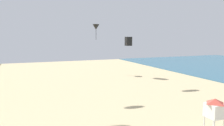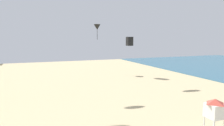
# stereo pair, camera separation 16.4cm
# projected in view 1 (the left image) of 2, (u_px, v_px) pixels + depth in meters

# --- Properties ---
(lifeguard_stand) EXTENTS (1.10, 1.10, 2.55)m
(lifeguard_stand) POSITION_uv_depth(u_px,v_px,m) (215.00, 109.00, 15.53)
(lifeguard_stand) COLOR white
(lifeguard_stand) RESTS_ON ground
(kite_black_delta) EXTENTS (1.28, 1.28, 2.91)m
(kite_black_delta) POSITION_uv_depth(u_px,v_px,m) (96.00, 27.00, 42.26)
(kite_black_delta) COLOR black
(kite_black_box) EXTENTS (0.98, 0.98, 1.54)m
(kite_black_box) POSITION_uv_depth(u_px,v_px,m) (128.00, 41.00, 38.69)
(kite_black_box) COLOR black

